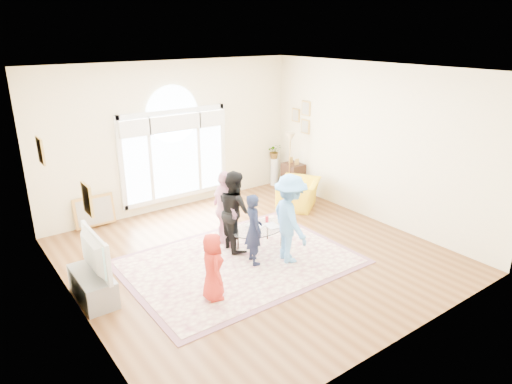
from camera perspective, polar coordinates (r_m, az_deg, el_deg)
ground at (r=8.20m, az=-0.15°, el=-7.89°), size 6.00×6.00×0.00m
room_shell at (r=9.96m, az=-9.83°, el=6.48°), size 6.00×6.00×6.00m
area_rug at (r=7.97m, az=-2.05°, el=-8.69°), size 3.60×2.60×0.02m
rug_border at (r=7.97m, az=-2.05°, el=-8.71°), size 3.80×2.80×0.01m
tv_console at (r=7.30m, az=-19.71°, el=-11.01°), size 0.45×1.00×0.42m
television at (r=7.06m, az=-20.14°, el=-7.30°), size 0.17×1.10×0.63m
coffee_table at (r=8.25m, az=0.49°, el=-4.60°), size 1.12×0.75×0.54m
armchair at (r=10.26m, az=5.36°, el=-0.21°), size 1.28×1.26×0.63m
side_cabinet at (r=11.27m, az=4.65°, el=1.83°), size 0.40×0.50×0.70m
floor_lamp at (r=10.80m, az=4.29°, el=6.19°), size 0.28×0.28×1.51m
plant_pedestal at (r=11.69m, az=2.30°, el=2.55°), size 0.20×0.20×0.70m
potted_plant at (r=11.55m, az=2.33°, el=5.11°), size 0.43×0.41×0.38m
leaning_picture at (r=9.86m, az=-19.32°, el=-4.14°), size 0.80×0.14×0.62m
child_red at (r=6.75m, az=-5.43°, el=-9.27°), size 0.47×0.58×1.04m
child_navy at (r=7.66m, az=-0.29°, el=-4.66°), size 0.40×0.51×1.24m
child_black at (r=8.13m, az=-2.66°, el=-2.33°), size 0.67×0.80×1.46m
child_pink at (r=8.23m, az=-3.87°, el=-2.19°), size 0.46×0.88×1.43m
child_blue at (r=7.70m, az=4.29°, el=-3.34°), size 0.81×1.11×1.54m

